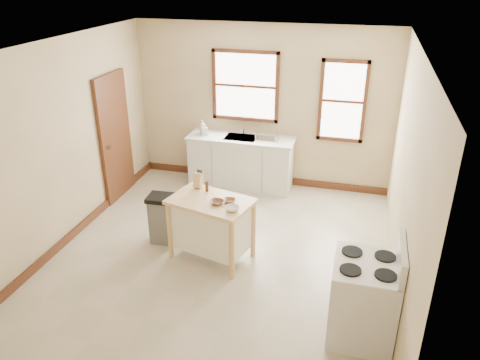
% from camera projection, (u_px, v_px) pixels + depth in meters
% --- Properties ---
extents(floor, '(5.00, 5.00, 0.00)m').
position_uv_depth(floor, '(221.00, 254.00, 6.49)').
color(floor, '#B5A58F').
rests_on(floor, ground).
extents(ceiling, '(5.00, 5.00, 0.00)m').
position_uv_depth(ceiling, '(217.00, 47.00, 5.30)').
color(ceiling, white).
rests_on(ceiling, ground).
extents(wall_back, '(4.50, 0.04, 2.80)m').
position_uv_depth(wall_back, '(262.00, 107.00, 8.08)').
color(wall_back, '#D0B889').
rests_on(wall_back, ground).
extents(wall_left, '(0.04, 5.00, 2.80)m').
position_uv_depth(wall_left, '(63.00, 144.00, 6.43)').
color(wall_left, '#D0B889').
rests_on(wall_left, ground).
extents(wall_right, '(0.04, 5.00, 2.80)m').
position_uv_depth(wall_right, '(406.00, 180.00, 5.36)').
color(wall_right, '#D0B889').
rests_on(wall_right, ground).
extents(window_main, '(1.17, 0.06, 1.22)m').
position_uv_depth(window_main, '(245.00, 86.00, 7.99)').
color(window_main, '#3B1B10').
rests_on(window_main, wall_back).
extents(window_side, '(0.77, 0.06, 1.37)m').
position_uv_depth(window_side, '(343.00, 101.00, 7.66)').
color(window_side, '#3B1B10').
rests_on(window_side, wall_back).
extents(door_left, '(0.06, 0.90, 2.10)m').
position_uv_depth(door_left, '(115.00, 137.00, 7.70)').
color(door_left, '#3B1B10').
rests_on(door_left, ground).
extents(baseboard_back, '(4.50, 0.04, 0.12)m').
position_uv_depth(baseboard_back, '(260.00, 178.00, 8.62)').
color(baseboard_back, '#3B1B10').
rests_on(baseboard_back, ground).
extents(baseboard_left, '(0.04, 5.00, 0.12)m').
position_uv_depth(baseboard_left, '(79.00, 228.00, 6.99)').
color(baseboard_left, '#3B1B10').
rests_on(baseboard_left, ground).
extents(sink_counter, '(1.86, 0.62, 0.92)m').
position_uv_depth(sink_counter, '(241.00, 162.00, 8.29)').
color(sink_counter, silver).
rests_on(sink_counter, ground).
extents(faucet, '(0.03, 0.03, 0.22)m').
position_uv_depth(faucet, '(244.00, 128.00, 8.20)').
color(faucet, silver).
rests_on(faucet, sink_counter).
extents(soap_bottle_a, '(0.13, 0.13, 0.25)m').
position_uv_depth(soap_bottle_a, '(202.00, 127.00, 8.20)').
color(soap_bottle_a, '#B2B2B2').
rests_on(soap_bottle_a, sink_counter).
extents(soap_bottle_b, '(0.12, 0.12, 0.21)m').
position_uv_depth(soap_bottle_b, '(205.00, 130.00, 8.14)').
color(soap_bottle_b, '#B2B2B2').
rests_on(soap_bottle_b, sink_counter).
extents(dish_rack, '(0.40, 0.33, 0.09)m').
position_uv_depth(dish_rack, '(267.00, 137.00, 7.98)').
color(dish_rack, silver).
rests_on(dish_rack, sink_counter).
extents(kitchen_island, '(1.19, 0.91, 0.87)m').
position_uv_depth(kitchen_island, '(211.00, 229.00, 6.26)').
color(kitchen_island, '#EAC78A').
rests_on(kitchen_island, ground).
extents(knife_block, '(0.11, 0.11, 0.20)m').
position_uv_depth(knife_block, '(198.00, 181.00, 6.37)').
color(knife_block, tan).
rests_on(knife_block, kitchen_island).
extents(pepper_grinder, '(0.05, 0.05, 0.15)m').
position_uv_depth(pepper_grinder, '(207.00, 186.00, 6.27)').
color(pepper_grinder, '#482913').
rests_on(pepper_grinder, kitchen_island).
extents(bowl_a, '(0.21, 0.21, 0.04)m').
position_uv_depth(bowl_a, '(217.00, 202.00, 5.97)').
color(bowl_a, brown).
rests_on(bowl_a, kitchen_island).
extents(bowl_b, '(0.18, 0.18, 0.04)m').
position_uv_depth(bowl_b, '(230.00, 201.00, 6.01)').
color(bowl_b, brown).
rests_on(bowl_b, kitchen_island).
extents(bowl_c, '(0.20, 0.20, 0.06)m').
position_uv_depth(bowl_c, '(232.00, 209.00, 5.80)').
color(bowl_c, silver).
rests_on(bowl_c, kitchen_island).
extents(trash_bin, '(0.39, 0.34, 0.72)m').
position_uv_depth(trash_bin, '(163.00, 219.00, 6.64)').
color(trash_bin, slate).
rests_on(trash_bin, ground).
extents(gas_stove, '(0.73, 0.74, 1.18)m').
position_uv_depth(gas_stove, '(365.00, 289.00, 4.85)').
color(gas_stove, silver).
rests_on(gas_stove, ground).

